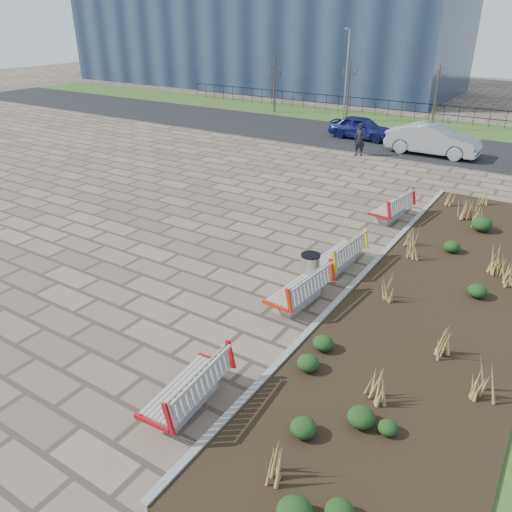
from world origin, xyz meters
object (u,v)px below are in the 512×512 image
Objects in this scene: car_silver at (433,140)px; bench_b at (298,287)px; pedestrian at (360,140)px; lamp_west at (346,77)px; litter_bin at (310,271)px; car_blue at (362,128)px; bench_c at (338,252)px; bench_d at (391,206)px; bench_a at (185,386)px.

bench_b is at bearing -175.55° from car_silver.
pedestrian is 0.29× the size of lamp_west.
bench_b is at bearing -80.67° from litter_bin.
pedestrian reaches higher than car_blue.
bench_b is at bearing -68.87° from lamp_west.
bench_c is 1.52m from litter_bin.
bench_c is (0.00, 2.51, 0.00)m from bench_b.
bench_d is at bearing -60.73° from lamp_west.
bench_a is 0.43× the size of car_silver.
pedestrian is 3.97m from car_silver.
bench_c is 4.72m from bench_d.
car_silver is (4.66, -1.48, 0.14)m from car_blue.
bench_d is at bearing -172.64° from car_silver.
bench_b is (0.00, 4.57, 0.00)m from bench_a.
bench_b is 0.53× the size of car_blue.
pedestrian is 0.44× the size of car_blue.
bench_b is at bearing -86.05° from bench_c.
bench_d reaches higher than litter_bin.
bench_d is (0.00, 11.80, 0.00)m from bench_a.
bench_d is (0.00, 7.23, 0.00)m from bench_b.
bench_c is 0.35× the size of lamp_west.
bench_d is 13.21m from car_blue.
litter_bin is at bearing -74.58° from pedestrian.
bench_c reaches higher than litter_bin.
lamp_west is (-9.00, 27.86, 2.54)m from bench_a.
lamp_west is at bearing 38.01° from car_blue.
bench_c is at bearing -72.04° from pedestrian.
bench_c is at bearing -66.58° from lamp_west.
bench_a is 22.16m from car_silver.
car_blue is at bearing 100.12° from bench_a.
litter_bin is (-0.16, -1.51, -0.01)m from bench_c.
lamp_west reaches higher than bench_b.
bench_d is 9.24m from pedestrian.
bench_d is (0.00, 4.72, 0.00)m from bench_c.
lamp_west is (-4.46, 8.02, 2.18)m from pedestrian.
bench_b is at bearing -82.77° from bench_d.
bench_a is 20.36m from pedestrian.
bench_b is 19.94m from car_blue.
car_silver is (3.25, 2.28, -0.03)m from pedestrian.
bench_d is at bearing 88.49° from litter_bin.
car_silver reaches higher than bench_d.
bench_b and bench_d have the same top height.
bench_a is 0.53× the size of car_blue.
car_blue is 0.66× the size of lamp_west.
bench_a is 1.00× the size of bench_d.
pedestrian is (-4.54, 15.27, 0.36)m from bench_b.
lamp_west reaches higher than bench_c.
lamp_west is at bearing 53.63° from car_silver.
bench_b is 1.00× the size of bench_c.
lamp_west is (-9.00, 23.29, 2.54)m from bench_b.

